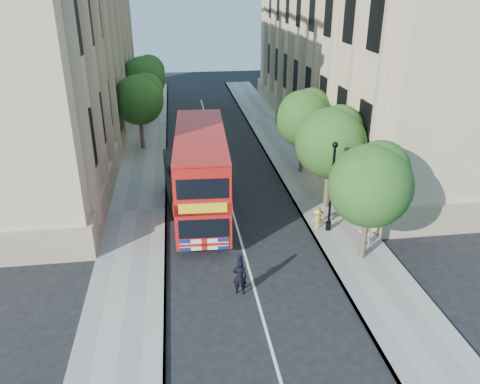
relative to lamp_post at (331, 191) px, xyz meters
name	(u,v)px	position (x,y,z in m)	size (l,w,h in m)	color
ground	(259,305)	(-5.00, -6.00, -2.51)	(120.00, 120.00, 0.00)	black
pavement_right	(320,200)	(0.75, 4.00, -2.45)	(3.50, 80.00, 0.12)	gray
pavement_left	(138,211)	(-10.75, 4.00, -2.45)	(3.50, 80.00, 0.12)	gray
building_right	(370,32)	(8.80, 18.00, 6.49)	(12.00, 38.00, 18.00)	tan
building_left	(34,37)	(-18.80, 18.00, 6.49)	(12.00, 38.00, 18.00)	tan
tree_right_near	(371,181)	(0.84, -2.97, 1.74)	(4.00, 4.00, 6.08)	#473828
tree_right_mid	(331,139)	(0.84, 3.03, 1.93)	(4.20, 4.20, 6.37)	#473828
tree_right_far	(304,115)	(0.84, 9.03, 1.80)	(4.00, 4.00, 6.15)	#473828
tree_left_far	(139,97)	(-10.96, 16.03, 1.93)	(4.00, 4.00, 6.30)	#473828
tree_left_back	(144,76)	(-10.96, 24.03, 2.20)	(4.20, 4.20, 6.65)	#473828
lamp_post	(331,191)	(0.00, 0.00, 0.00)	(0.32, 0.32, 5.16)	black
double_decker_bus	(201,171)	(-6.82, 3.42, 0.22)	(3.34, 10.83, 4.94)	#A8100B
box_van	(183,181)	(-7.89, 5.25, -1.14)	(2.41, 5.05, 2.80)	black
police_constable	(240,277)	(-5.70, -5.00, -1.65)	(0.63, 0.41, 1.72)	black
woman_pedestrian	(365,232)	(1.38, -1.83, -1.66)	(0.71, 0.56, 1.47)	silver
child_a	(319,215)	(-0.28, 0.86, -1.89)	(0.59, 0.25, 1.01)	#C27722
child_b	(317,219)	(-0.60, 0.25, -1.81)	(0.76, 0.43, 1.17)	#F5C753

